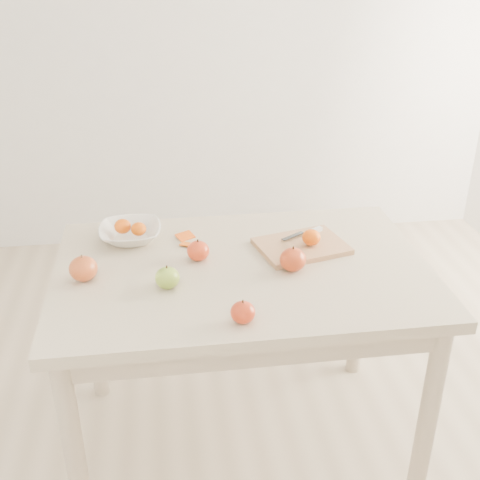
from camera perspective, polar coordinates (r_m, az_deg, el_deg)
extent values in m
plane|color=#C6B293|center=(2.39, 0.17, -18.33)|extent=(3.50, 3.50, 0.00)
plane|color=white|center=(3.44, -4.17, 21.04)|extent=(3.50, 0.00, 3.50)
cube|color=#C1B192|center=(1.94, 0.20, -3.03)|extent=(1.20, 0.80, 0.04)
cylinder|color=#BCAA8E|center=(2.44, -13.77, -7.50)|extent=(0.06, 0.06, 0.71)
cylinder|color=#BCAA8E|center=(2.54, 11.29, -5.66)|extent=(0.06, 0.06, 0.71)
cylinder|color=#BCAA8E|center=(1.92, -15.41, -18.99)|extent=(0.06, 0.06, 0.71)
cylinder|color=#BCAA8E|center=(2.05, 17.40, -15.77)|extent=(0.06, 0.06, 0.71)
cube|color=tan|center=(2.05, 5.84, -0.58)|extent=(0.33, 0.27, 0.02)
ellipsoid|color=#E94F08|center=(2.03, 6.78, 0.25)|extent=(0.06, 0.06, 0.05)
imported|color=white|center=(2.12, -10.35, 0.64)|extent=(0.21, 0.21, 0.05)
ellipsoid|color=#E14207|center=(2.12, -11.07, 1.29)|extent=(0.06, 0.06, 0.05)
ellipsoid|color=#DD6107|center=(2.10, -9.59, 1.04)|extent=(0.05, 0.05, 0.05)
cube|color=#E85710|center=(2.12, -5.22, 0.28)|extent=(0.07, 0.07, 0.01)
cube|color=#DB5B0F|center=(2.07, -5.03, -0.47)|extent=(0.06, 0.05, 0.01)
cube|color=silver|center=(2.12, 6.98, 0.83)|extent=(0.07, 0.05, 0.01)
cube|color=#36383D|center=(2.08, 5.03, 0.38)|extent=(0.09, 0.06, 0.00)
ellipsoid|color=#6FA023|center=(1.82, -6.90, -3.58)|extent=(0.07, 0.07, 0.07)
ellipsoid|color=maroon|center=(1.90, -14.64, -2.64)|extent=(0.09, 0.09, 0.08)
ellipsoid|color=maroon|center=(1.65, 0.27, -6.87)|extent=(0.07, 0.07, 0.06)
ellipsoid|color=#961601|center=(1.90, 5.03, -1.85)|extent=(0.08, 0.08, 0.08)
ellipsoid|color=#A3130E|center=(1.96, -3.99, -1.02)|extent=(0.07, 0.07, 0.07)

